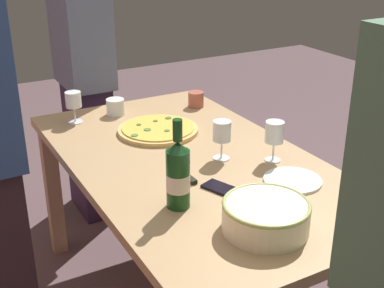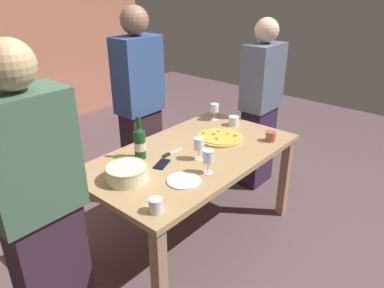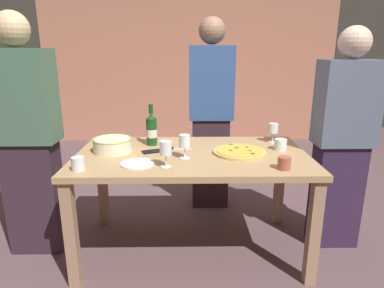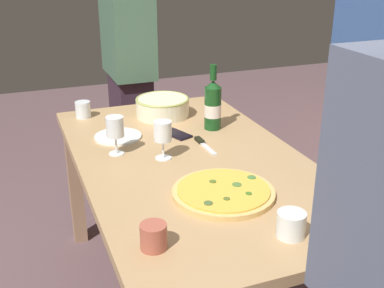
# 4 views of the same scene
# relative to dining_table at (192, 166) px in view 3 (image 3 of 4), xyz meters

# --- Properties ---
(ground_plane) EXTENTS (8.00, 8.00, 0.00)m
(ground_plane) POSITION_rel_dining_table_xyz_m (0.00, 0.00, -0.66)
(ground_plane) COLOR brown
(dining_table) EXTENTS (1.60, 0.90, 0.75)m
(dining_table) POSITION_rel_dining_table_xyz_m (0.00, 0.00, 0.00)
(dining_table) COLOR tan
(dining_table) RESTS_ON ground
(brick_wall_back) EXTENTS (4.54, 0.16, 2.71)m
(brick_wall_back) POSITION_rel_dining_table_xyz_m (0.00, 3.20, 0.70)
(brick_wall_back) COLOR #B9735A
(brick_wall_back) RESTS_ON ground
(pizza) EXTENTS (0.36, 0.36, 0.03)m
(pizza) POSITION_rel_dining_table_xyz_m (0.33, -0.01, 0.11)
(pizza) COLOR #DBB065
(pizza) RESTS_ON dining_table
(serving_bowl) EXTENTS (0.27, 0.27, 0.10)m
(serving_bowl) POSITION_rel_dining_table_xyz_m (-0.56, 0.05, 0.15)
(serving_bowl) COLOR beige
(serving_bowl) RESTS_ON dining_table
(wine_bottle) EXTENTS (0.08, 0.08, 0.31)m
(wine_bottle) POSITION_rel_dining_table_xyz_m (-0.30, 0.22, 0.21)
(wine_bottle) COLOR #154219
(wine_bottle) RESTS_ON dining_table
(wine_glass_near_pizza) EXTENTS (0.07, 0.07, 0.15)m
(wine_glass_near_pizza) POSITION_rel_dining_table_xyz_m (0.63, 0.28, 0.20)
(wine_glass_near_pizza) COLOR white
(wine_glass_near_pizza) RESTS_ON dining_table
(wine_glass_by_bottle) EXTENTS (0.07, 0.07, 0.16)m
(wine_glass_by_bottle) POSITION_rel_dining_table_xyz_m (-0.16, -0.28, 0.21)
(wine_glass_by_bottle) COLOR white
(wine_glass_by_bottle) RESTS_ON dining_table
(wine_glass_far_left) EXTENTS (0.07, 0.07, 0.16)m
(wine_glass_far_left) POSITION_rel_dining_table_xyz_m (-0.05, -0.11, 0.20)
(wine_glass_far_left) COLOR white
(wine_glass_far_left) RESTS_ON dining_table
(cup_amber) EXTENTS (0.09, 0.09, 0.08)m
(cup_amber) POSITION_rel_dining_table_xyz_m (0.64, 0.07, 0.13)
(cup_amber) COLOR white
(cup_amber) RESTS_ON dining_table
(cup_ceramic) EXTENTS (0.08, 0.08, 0.08)m
(cup_ceramic) POSITION_rel_dining_table_xyz_m (-0.68, -0.33, 0.13)
(cup_ceramic) COLOR white
(cup_ceramic) RESTS_ON dining_table
(cup_spare) EXTENTS (0.08, 0.08, 0.08)m
(cup_spare) POSITION_rel_dining_table_xyz_m (0.55, -0.33, 0.13)
(cup_spare) COLOR #AD5643
(cup_spare) RESTS_ON dining_table
(side_plate) EXTENTS (0.21, 0.21, 0.01)m
(side_plate) POSITION_rel_dining_table_xyz_m (-0.35, -0.23, 0.10)
(side_plate) COLOR white
(side_plate) RESTS_ON dining_table
(cell_phone) EXTENTS (0.16, 0.12, 0.01)m
(cell_phone) POSITION_rel_dining_table_xyz_m (-0.28, 0.03, 0.10)
(cell_phone) COLOR black
(cell_phone) RESTS_ON dining_table
(pizza_knife) EXTENTS (0.20, 0.03, 0.02)m
(pizza_knife) POSITION_rel_dining_table_xyz_m (-0.13, 0.10, 0.10)
(pizza_knife) COLOR silver
(pizza_knife) RESTS_ON dining_table
(person_host) EXTENTS (0.43, 0.24, 1.68)m
(person_host) POSITION_rel_dining_table_xyz_m (-1.14, 0.03, 0.20)
(person_host) COLOR #34222F
(person_host) RESTS_ON ground
(person_guest_left) EXTENTS (0.39, 0.24, 1.71)m
(person_guest_left) POSITION_rel_dining_table_xyz_m (0.18, 0.75, 0.22)
(person_guest_left) COLOR #342128
(person_guest_left) RESTS_ON ground
(person_guest_right) EXTENTS (0.39, 0.24, 1.60)m
(person_guest_right) POSITION_rel_dining_table_xyz_m (1.08, 0.08, 0.15)
(person_guest_right) COLOR #32203C
(person_guest_right) RESTS_ON ground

